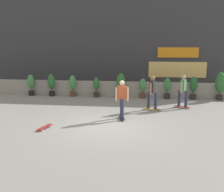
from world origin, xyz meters
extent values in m
plane|color=gray|center=(0.00, 0.00, 0.00)|extent=(48.00, 48.00, 0.00)
cube|color=gray|center=(0.00, 6.00, 0.45)|extent=(18.00, 0.40, 0.90)
cube|color=#38383D|center=(0.00, 10.00, 3.25)|extent=(20.00, 2.00, 6.50)
cube|color=orange|center=(3.73, 8.96, 2.60)|extent=(2.80, 0.08, 0.70)
cube|color=#F2CC72|center=(3.73, 8.97, 1.40)|extent=(4.00, 0.06, 1.10)
cylinder|color=black|center=(-5.62, 5.55, 0.15)|extent=(0.36, 0.36, 0.30)
cylinder|color=brown|center=(-5.62, 5.55, 0.38)|extent=(0.06, 0.06, 0.15)
ellipsoid|color=#428C47|center=(-5.62, 5.55, 0.88)|extent=(0.42, 0.42, 0.86)
cylinder|color=black|center=(-4.28, 5.55, 0.15)|extent=(0.36, 0.36, 0.30)
cylinder|color=brown|center=(-4.28, 5.55, 0.38)|extent=(0.06, 0.06, 0.15)
ellipsoid|color=#2D6B33|center=(-4.28, 5.55, 0.91)|extent=(0.45, 0.45, 0.92)
cylinder|color=brown|center=(-2.93, 5.55, 0.15)|extent=(0.36, 0.36, 0.30)
cylinder|color=brown|center=(-2.93, 5.55, 0.38)|extent=(0.06, 0.06, 0.15)
ellipsoid|color=#428C47|center=(-2.93, 5.55, 0.88)|extent=(0.42, 0.42, 0.86)
cylinder|color=#2D2823|center=(-1.46, 5.55, 0.15)|extent=(0.36, 0.36, 0.30)
cylinder|color=brown|center=(-1.46, 5.55, 0.38)|extent=(0.06, 0.06, 0.15)
ellipsoid|color=#2D6B33|center=(-1.46, 5.55, 0.82)|extent=(0.36, 0.36, 0.74)
cylinder|color=black|center=(0.04, 5.55, 0.15)|extent=(0.36, 0.36, 0.30)
cylinder|color=brown|center=(0.04, 5.55, 0.38)|extent=(0.06, 0.06, 0.15)
ellipsoid|color=#2D6B33|center=(0.04, 5.55, 0.97)|extent=(0.51, 0.51, 1.04)
cylinder|color=brown|center=(1.35, 5.55, 0.15)|extent=(0.36, 0.36, 0.30)
cylinder|color=brown|center=(1.35, 5.55, 0.38)|extent=(0.06, 0.06, 0.15)
ellipsoid|color=#428C47|center=(1.35, 5.55, 0.82)|extent=(0.36, 0.36, 0.74)
cylinder|color=#2D2823|center=(2.79, 5.55, 0.15)|extent=(0.36, 0.36, 0.30)
cylinder|color=brown|center=(2.79, 5.55, 0.38)|extent=(0.06, 0.06, 0.15)
ellipsoid|color=#387F3D|center=(2.79, 5.55, 0.85)|extent=(0.39, 0.39, 0.79)
cylinder|color=#2D2823|center=(4.29, 5.55, 0.15)|extent=(0.36, 0.36, 0.30)
cylinder|color=brown|center=(4.29, 5.55, 0.38)|extent=(0.06, 0.06, 0.15)
ellipsoid|color=#235B2D|center=(4.29, 5.55, 0.89)|extent=(0.43, 0.43, 0.89)
cylinder|color=#2D2823|center=(5.78, 5.55, 0.15)|extent=(0.36, 0.36, 0.30)
cylinder|color=brown|center=(5.78, 5.55, 0.38)|extent=(0.06, 0.06, 0.15)
ellipsoid|color=#2D6B33|center=(5.78, 5.55, 1.03)|extent=(0.57, 0.57, 1.17)
cube|color=maroon|center=(3.38, 3.31, 0.07)|extent=(0.80, 0.55, 0.02)
cylinder|color=silver|center=(3.11, 3.36, 0.03)|extent=(0.06, 0.05, 0.06)
cylinder|color=silver|center=(3.19, 3.51, 0.03)|extent=(0.06, 0.05, 0.06)
cylinder|color=silver|center=(3.57, 3.12, 0.03)|extent=(0.06, 0.05, 0.06)
cylinder|color=silver|center=(3.65, 3.27, 0.03)|extent=(0.06, 0.05, 0.06)
cylinder|color=#282D4C|center=(3.22, 3.40, 0.49)|extent=(0.14, 0.14, 0.82)
cylinder|color=#282D4C|center=(3.54, 3.23, 0.49)|extent=(0.14, 0.14, 0.82)
cube|color=#3F8C4C|center=(3.38, 3.31, 1.18)|extent=(0.34, 0.41, 0.56)
sphere|color=tan|center=(3.38, 3.31, 1.59)|extent=(0.22, 0.22, 0.22)
cylinder|color=tan|center=(3.27, 3.11, 1.10)|extent=(0.09, 0.09, 0.58)
cylinder|color=tan|center=(3.49, 3.52, 1.10)|extent=(0.09, 0.09, 0.58)
cube|color=#BF8C26|center=(1.83, 2.67, 0.07)|extent=(0.82, 0.48, 0.02)
cylinder|color=silver|center=(2.10, 2.65, 0.03)|extent=(0.06, 0.05, 0.06)
cylinder|color=silver|center=(2.05, 2.50, 0.03)|extent=(0.06, 0.05, 0.06)
cylinder|color=silver|center=(1.62, 2.84, 0.03)|extent=(0.06, 0.05, 0.06)
cylinder|color=silver|center=(1.56, 2.69, 0.03)|extent=(0.06, 0.05, 0.06)
cylinder|color=#282D4C|center=(2.00, 2.60, 0.49)|extent=(0.14, 0.14, 0.82)
cylinder|color=#282D4C|center=(1.67, 2.73, 0.49)|extent=(0.14, 0.14, 0.82)
cube|color=#262628|center=(1.83, 2.67, 1.18)|extent=(0.32, 0.41, 0.56)
sphere|color=#9E7051|center=(1.83, 2.67, 1.59)|extent=(0.22, 0.22, 0.22)
cylinder|color=#9E7051|center=(1.92, 2.89, 1.10)|extent=(0.09, 0.09, 0.58)
cylinder|color=#9E7051|center=(1.75, 2.45, 1.10)|extent=(0.09, 0.09, 0.58)
cube|color=black|center=(0.50, 0.94, 0.07)|extent=(0.32, 0.82, 0.02)
cylinder|color=silver|center=(0.38, 1.19, 0.03)|extent=(0.04, 0.06, 0.06)
cylinder|color=silver|center=(0.54, 1.21, 0.03)|extent=(0.04, 0.06, 0.06)
cylinder|color=silver|center=(0.46, 0.68, 0.03)|extent=(0.04, 0.06, 0.06)
cylinder|color=silver|center=(0.62, 0.70, 0.03)|extent=(0.04, 0.06, 0.06)
cylinder|color=#282D4C|center=(0.47, 1.12, 0.49)|extent=(0.14, 0.14, 0.82)
cylinder|color=#282D4C|center=(0.53, 0.77, 0.49)|extent=(0.14, 0.14, 0.82)
cube|color=#B24C26|center=(0.50, 0.94, 1.18)|extent=(0.39, 0.25, 0.56)
sphere|color=beige|center=(0.50, 0.94, 1.59)|extent=(0.22, 0.22, 0.22)
cylinder|color=beige|center=(0.27, 0.91, 1.10)|extent=(0.09, 0.09, 0.58)
cylinder|color=beige|center=(0.73, 0.98, 1.10)|extent=(0.09, 0.09, 0.58)
cube|color=maroon|center=(-2.34, -0.74, 0.07)|extent=(0.39, 0.82, 0.02)
cylinder|color=silver|center=(-2.36, -0.47, 0.03)|extent=(0.04, 0.06, 0.06)
cylinder|color=silver|center=(-2.20, -0.51, 0.03)|extent=(0.04, 0.06, 0.06)
cylinder|color=silver|center=(-2.48, -0.97, 0.03)|extent=(0.04, 0.06, 0.06)
cylinder|color=silver|center=(-2.33, -1.01, 0.03)|extent=(0.04, 0.06, 0.06)
camera|label=1|loc=(1.42, -10.16, 3.25)|focal=42.58mm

